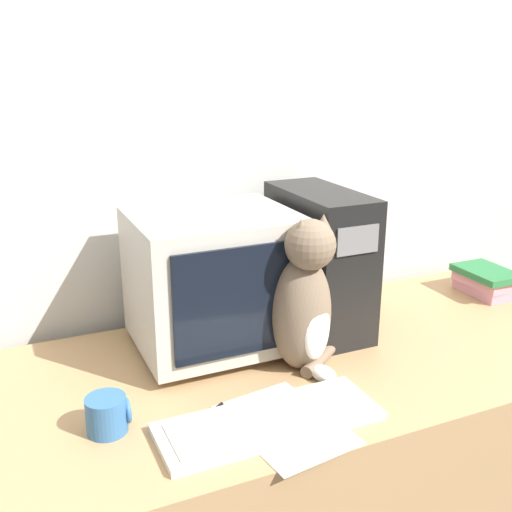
# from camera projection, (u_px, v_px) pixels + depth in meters

# --- Properties ---
(wall_back) EXTENTS (7.00, 0.05, 2.50)m
(wall_back) POSITION_uv_depth(u_px,v_px,m) (264.00, 157.00, 1.90)
(wall_back) COLOR silver
(wall_back) RESTS_ON ground_plane
(desk) EXTENTS (1.76, 0.79, 0.78)m
(desk) POSITION_uv_depth(u_px,v_px,m) (328.00, 470.00, 1.77)
(desk) COLOR tan
(desk) RESTS_ON ground_plane
(crt_monitor) EXTENTS (0.42, 0.37, 0.39)m
(crt_monitor) POSITION_uv_depth(u_px,v_px,m) (214.00, 280.00, 1.62)
(crt_monitor) COLOR #BCB7AD
(crt_monitor) RESTS_ON desk
(computer_tower) EXTENTS (0.18, 0.39, 0.42)m
(computer_tower) POSITION_uv_depth(u_px,v_px,m) (319.00, 260.00, 1.75)
(computer_tower) COLOR black
(computer_tower) RESTS_ON desk
(keyboard) EXTENTS (0.50, 0.18, 0.02)m
(keyboard) POSITION_uv_depth(u_px,v_px,m) (269.00, 421.00, 1.32)
(keyboard) COLOR silver
(keyboard) RESTS_ON desk
(cat) EXTENTS (0.26, 0.22, 0.41)m
(cat) POSITION_uv_depth(u_px,v_px,m) (305.00, 302.00, 1.51)
(cat) COLOR #7A6651
(cat) RESTS_ON desk
(book_stack) EXTENTS (0.16, 0.21, 0.09)m
(book_stack) POSITION_uv_depth(u_px,v_px,m) (487.00, 281.00, 2.05)
(book_stack) COLOR pink
(book_stack) RESTS_ON desk
(pen) EXTENTS (0.13, 0.09, 0.01)m
(pen) POSITION_uv_depth(u_px,v_px,m) (203.00, 419.00, 1.33)
(pen) COLOR black
(pen) RESTS_ON desk
(paper_sheet) EXTENTS (0.25, 0.32, 0.00)m
(paper_sheet) POSITION_uv_depth(u_px,v_px,m) (285.00, 424.00, 1.32)
(paper_sheet) COLOR white
(paper_sheet) RESTS_ON desk
(mug) EXTENTS (0.09, 0.09, 0.08)m
(mug) POSITION_uv_depth(u_px,v_px,m) (108.00, 414.00, 1.29)
(mug) COLOR #33669E
(mug) RESTS_ON desk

